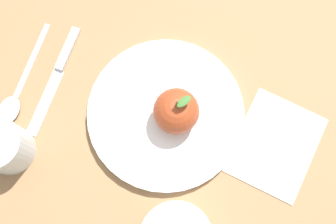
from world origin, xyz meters
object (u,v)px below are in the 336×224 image
Objects in this scene: dinner_plate at (168,113)px; cup at (4,146)px; apple at (179,111)px; linen_napkin at (278,144)px; spoon at (17,97)px; knife at (61,70)px.

cup is at bearing -179.19° from dinner_plate.
apple is 0.57× the size of linen_napkin.
dinner_plate is 0.25m from spoon.
apple reaches higher than knife.
knife reaches higher than linen_napkin.
knife is (-0.16, 0.11, -0.01)m from dinner_plate.
cup reaches higher than dinner_plate.
cup reaches higher than spoon.
spoon is (-0.24, 0.08, -0.01)m from dinner_plate.
spoon is at bearing 157.20° from linen_napkin.
apple reaches higher than linen_napkin.
linen_napkin is at bearing -31.92° from knife.
apple is 1.11× the size of cup.
spoon is 0.43m from linen_napkin.
apple is 0.22m from knife.
knife is at bearing 51.01° from cup.
knife is 0.38m from linen_napkin.
dinner_plate is at bearing 152.12° from linen_napkin.
spoon is at bearing -157.67° from knife.
dinner_plate is 1.47× the size of spoon.
dinner_plate is at bearing -19.09° from spoon.
knife is (-0.17, 0.12, -0.05)m from apple.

